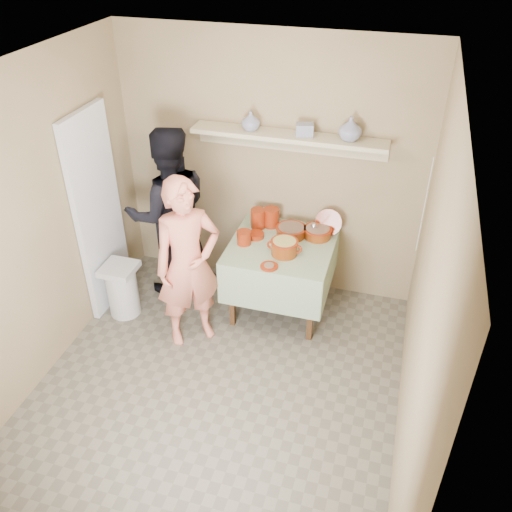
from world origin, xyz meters
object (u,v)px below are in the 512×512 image
(person_cook, at_px, (188,264))
(cazuela_rice, at_px, (284,246))
(person_helper, at_px, (170,214))
(trash_bin, at_px, (122,289))
(serving_table, at_px, (281,255))

(person_cook, xyz_separation_m, cazuela_rice, (0.75, 0.48, 0.03))
(person_helper, height_order, trash_bin, person_helper)
(cazuela_rice, bearing_deg, person_helper, 171.16)
(person_cook, bearing_deg, cazuela_rice, -7.32)
(person_cook, height_order, serving_table, person_cook)
(serving_table, height_order, cazuela_rice, cazuela_rice)
(person_cook, bearing_deg, person_helper, 84.57)
(cazuela_rice, xyz_separation_m, trash_bin, (-1.54, -0.35, -0.56))
(serving_table, height_order, trash_bin, serving_table)
(person_cook, distance_m, trash_bin, 0.96)
(person_cook, bearing_deg, serving_table, 2.77)
(person_cook, relative_size, person_helper, 0.92)
(serving_table, distance_m, cazuela_rice, 0.26)
(trash_bin, bearing_deg, serving_table, 18.96)
(cazuela_rice, height_order, trash_bin, cazuela_rice)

